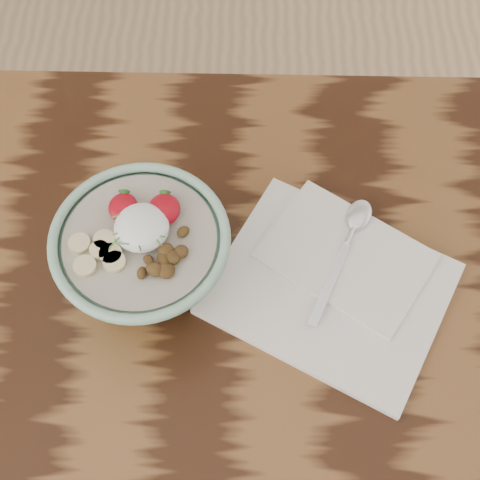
% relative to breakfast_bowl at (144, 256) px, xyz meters
% --- Properties ---
extents(table, '(1.60, 0.90, 0.75)m').
position_rel_breakfast_bowl_xyz_m(table, '(0.06, -0.09, -0.16)').
color(table, black).
rests_on(table, ground).
extents(breakfast_bowl, '(0.21, 0.21, 0.14)m').
position_rel_breakfast_bowl_xyz_m(breakfast_bowl, '(0.00, 0.00, 0.00)').
color(breakfast_bowl, '#8ABA9F').
rests_on(breakfast_bowl, table).
extents(napkin, '(0.35, 0.33, 0.02)m').
position_rel_breakfast_bowl_xyz_m(napkin, '(0.24, 0.00, -0.06)').
color(napkin, white).
rests_on(napkin, table).
extents(spoon, '(0.10, 0.19, 0.01)m').
position_rel_breakfast_bowl_xyz_m(spoon, '(0.26, 0.07, -0.05)').
color(spoon, silver).
rests_on(spoon, napkin).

